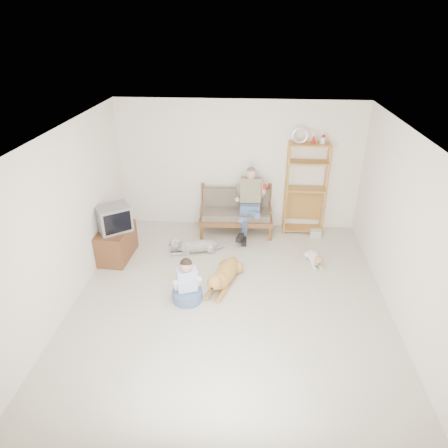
# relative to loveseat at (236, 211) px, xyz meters

# --- Properties ---
(floor) EXTENTS (5.50, 5.50, 0.00)m
(floor) POSITION_rel_loveseat_xyz_m (0.03, -2.40, -0.49)
(floor) COLOR silver
(floor) RESTS_ON ground
(ceiling) EXTENTS (5.50, 5.50, 0.00)m
(ceiling) POSITION_rel_loveseat_xyz_m (0.03, -2.40, 2.21)
(ceiling) COLOR white
(ceiling) RESTS_ON ground
(wall_back) EXTENTS (5.00, 0.00, 5.00)m
(wall_back) POSITION_rel_loveseat_xyz_m (0.03, 0.35, 0.86)
(wall_back) COLOR silver
(wall_back) RESTS_ON ground
(wall_front) EXTENTS (5.00, 0.00, 5.00)m
(wall_front) POSITION_rel_loveseat_xyz_m (0.03, -5.15, 0.86)
(wall_front) COLOR silver
(wall_front) RESTS_ON ground
(wall_left) EXTENTS (0.00, 5.50, 5.50)m
(wall_left) POSITION_rel_loveseat_xyz_m (-2.47, -2.40, 0.86)
(wall_left) COLOR silver
(wall_left) RESTS_ON ground
(wall_right) EXTENTS (0.00, 5.50, 5.50)m
(wall_right) POSITION_rel_loveseat_xyz_m (2.53, -2.40, 0.86)
(wall_right) COLOR silver
(wall_right) RESTS_ON ground
(loveseat) EXTENTS (1.53, 0.77, 0.95)m
(loveseat) POSITION_rel_loveseat_xyz_m (0.00, 0.00, 0.00)
(loveseat) COLOR brown
(loveseat) RESTS_ON ground
(man) EXTENTS (0.55, 0.79, 1.28)m
(man) POSITION_rel_loveseat_xyz_m (0.26, -0.24, 0.19)
(man) COLOR #536598
(man) RESTS_ON loveseat
(etagere) EXTENTS (0.85, 0.37, 2.22)m
(etagere) POSITION_rel_loveseat_xyz_m (1.41, 0.15, 0.50)
(etagere) COLOR #BF873C
(etagere) RESTS_ON ground
(book_stack) EXTENTS (0.23, 0.18, 0.14)m
(book_stack) POSITION_rel_loveseat_xyz_m (1.68, -0.09, -0.41)
(book_stack) COLOR silver
(book_stack) RESTS_ON ground
(tv_stand) EXTENTS (0.55, 0.93, 0.60)m
(tv_stand) POSITION_rel_loveseat_xyz_m (-2.20, -1.20, -0.19)
(tv_stand) COLOR brown
(tv_stand) RESTS_ON ground
(crt_tv) EXTENTS (0.72, 0.70, 0.47)m
(crt_tv) POSITION_rel_loveseat_xyz_m (-2.17, -1.22, 0.35)
(crt_tv) COLOR slate
(crt_tv) RESTS_ON tv_stand
(wall_outlet) EXTENTS (0.12, 0.02, 0.08)m
(wall_outlet) POSITION_rel_loveseat_xyz_m (-1.22, 0.34, -0.19)
(wall_outlet) COLOR white
(wall_outlet) RESTS_ON ground
(golden_retriever) EXTENTS (0.59, 1.36, 0.42)m
(golden_retriever) POSITION_rel_loveseat_xyz_m (-0.12, -1.92, -0.32)
(golden_retriever) COLOR gold
(golden_retriever) RESTS_ON ground
(shaggy_dog) EXTENTS (1.12, 0.46, 0.34)m
(shaggy_dog) POSITION_rel_loveseat_xyz_m (-0.80, -0.92, -0.35)
(shaggy_dog) COLOR white
(shaggy_dog) RESTS_ON ground
(terrier) EXTENTS (0.29, 0.70, 0.26)m
(terrier) POSITION_rel_loveseat_xyz_m (1.52, -1.16, -0.37)
(terrier) COLOR white
(terrier) RESTS_ON ground
(child) EXTENTS (0.49, 0.49, 0.78)m
(child) POSITION_rel_loveseat_xyz_m (-0.67, -2.39, -0.21)
(child) COLOR #536598
(child) RESTS_ON ground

